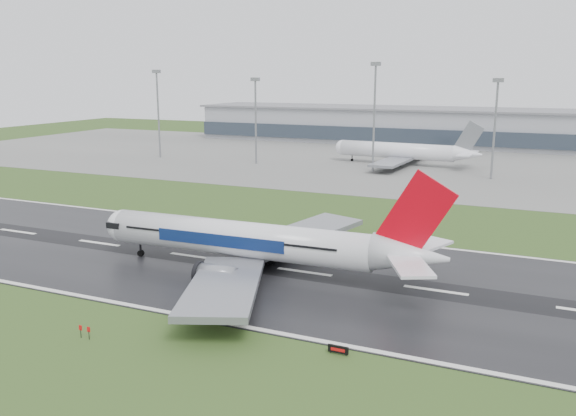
% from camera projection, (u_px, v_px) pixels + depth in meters
% --- Properties ---
extents(ground, '(520.00, 520.00, 0.00)m').
position_uv_depth(ground, '(304.00, 272.00, 91.33)').
color(ground, '#2B4619').
rests_on(ground, ground).
extents(runway, '(400.00, 45.00, 0.10)m').
position_uv_depth(runway, '(304.00, 272.00, 91.32)').
color(runway, black).
rests_on(runway, ground).
extents(apron, '(400.00, 130.00, 0.08)m').
position_uv_depth(apron, '(442.00, 164.00, 202.98)').
color(apron, slate).
rests_on(apron, ground).
extents(terminal, '(240.00, 36.00, 15.00)m').
position_uv_depth(terminal, '(467.00, 128.00, 254.95)').
color(terminal, gray).
rests_on(terminal, ground).
extents(main_airliner, '(57.64, 55.06, 16.53)m').
position_uv_depth(main_airliner, '(261.00, 220.00, 89.49)').
color(main_airliner, silver).
rests_on(main_airliner, runway).
extents(parked_airliner, '(54.75, 51.48, 15.04)m').
position_uv_depth(parked_airliner, '(403.00, 143.00, 199.58)').
color(parked_airliner, white).
rests_on(parked_airliner, apron).
extents(runway_sign, '(2.29, 0.84, 1.04)m').
position_uv_depth(runway_sign, '(338.00, 350.00, 64.37)').
color(runway_sign, black).
rests_on(runway_sign, ground).
extents(floodmast_0, '(0.64, 0.64, 30.47)m').
position_uv_depth(floodmast_0, '(158.00, 116.00, 215.97)').
color(floodmast_0, gray).
rests_on(floodmast_0, ground).
extents(floodmast_1, '(0.64, 0.64, 27.80)m').
position_uv_depth(floodmast_1, '(256.00, 123.00, 200.67)').
color(floodmast_1, gray).
rests_on(floodmast_1, ground).
extents(floodmast_2, '(0.64, 0.64, 32.50)m').
position_uv_depth(floodmast_2, '(374.00, 120.00, 183.99)').
color(floodmast_2, gray).
rests_on(floodmast_2, ground).
extents(floodmast_3, '(0.64, 0.64, 27.75)m').
position_uv_depth(floodmast_3, '(494.00, 132.00, 170.48)').
color(floodmast_3, gray).
rests_on(floodmast_3, ground).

